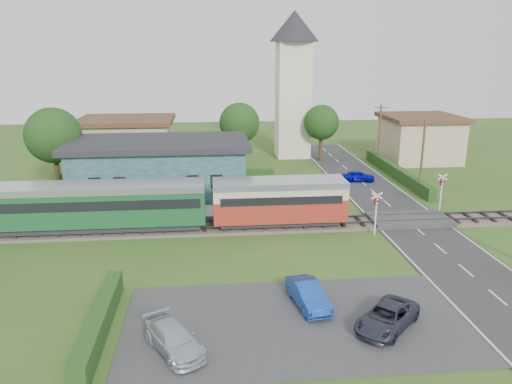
{
  "coord_description": "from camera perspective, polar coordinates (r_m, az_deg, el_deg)",
  "views": [
    {
      "loc": [
        -5.58,
        -33.78,
        13.16
      ],
      "look_at": [
        -1.93,
        4.0,
        2.25
      ],
      "focal_mm": 35.0,
      "sensor_mm": 36.0,
      "label": 1
    }
  ],
  "objects": [
    {
      "name": "ground",
      "position": [
        36.68,
        3.62,
        -5.03
      ],
      "size": [
        120.0,
        120.0,
        0.0
      ],
      "primitive_type": "plane",
      "color": "#2D4C19"
    },
    {
      "name": "railway_track",
      "position": [
        38.49,
        3.16,
        -3.81
      ],
      "size": [
        76.0,
        3.2,
        0.49
      ],
      "color": "#4C443D",
      "rests_on": "ground"
    },
    {
      "name": "road",
      "position": [
        39.45,
        18.16,
        -4.25
      ],
      "size": [
        6.0,
        70.0,
        0.05
      ],
      "primitive_type": "cube",
      "color": "#28282B",
      "rests_on": "ground"
    },
    {
      "name": "car_park",
      "position": [
        25.75,
        4.53,
        -14.65
      ],
      "size": [
        17.0,
        9.0,
        0.08
      ],
      "primitive_type": "cube",
      "color": "#333335",
      "rests_on": "ground"
    },
    {
      "name": "crossing_deck",
      "position": [
        41.12,
        17.09,
        -3.04
      ],
      "size": [
        6.2,
        3.4,
        0.45
      ],
      "primitive_type": "cube",
      "color": "#333335",
      "rests_on": "ground"
    },
    {
      "name": "platform",
      "position": [
        41.31,
        -11.39,
        -2.54
      ],
      "size": [
        30.0,
        3.0,
        0.45
      ],
      "primitive_type": "cube",
      "color": "gray",
      "rests_on": "ground"
    },
    {
      "name": "equipment_hut",
      "position": [
        42.47,
        -22.29,
        -0.79
      ],
      "size": [
        2.3,
        2.3,
        2.55
      ],
      "color": "beige",
      "rests_on": "platform"
    },
    {
      "name": "station_building",
      "position": [
        46.19,
        -10.87,
        2.65
      ],
      "size": [
        16.0,
        9.0,
        5.3
      ],
      "color": "#1F3F46",
      "rests_on": "ground"
    },
    {
      "name": "train",
      "position": [
        39.17,
        -22.42,
        -1.5
      ],
      "size": [
        43.2,
        2.9,
        3.4
      ],
      "color": "#232328",
      "rests_on": "ground"
    },
    {
      "name": "church_tower",
      "position": [
        62.75,
        4.31,
        13.31
      ],
      "size": [
        6.0,
        6.0,
        17.6
      ],
      "color": "beige",
      "rests_on": "ground"
    },
    {
      "name": "house_west",
      "position": [
        60.43,
        -14.47,
        5.65
      ],
      "size": [
        10.8,
        8.8,
        5.5
      ],
      "color": "tan",
      "rests_on": "ground"
    },
    {
      "name": "house_east",
      "position": [
        64.04,
        18.21,
        5.92
      ],
      "size": [
        8.8,
        8.8,
        5.5
      ],
      "color": "tan",
      "rests_on": "ground"
    },
    {
      "name": "hedge_carpark",
      "position": [
        25.72,
        -17.46,
        -14.01
      ],
      "size": [
        0.8,
        9.0,
        1.2
      ],
      "primitive_type": "cube",
      "color": "#193814",
      "rests_on": "ground"
    },
    {
      "name": "hedge_roadside",
      "position": [
        55.02,
        15.73,
        2.23
      ],
      "size": [
        0.8,
        18.0,
        1.2
      ],
      "primitive_type": "cube",
      "color": "#193814",
      "rests_on": "ground"
    },
    {
      "name": "hedge_station",
      "position": [
        51.04,
        -10.32,
        1.58
      ],
      "size": [
        22.0,
        0.8,
        1.3
      ],
      "primitive_type": "cube",
      "color": "#193814",
      "rests_on": "ground"
    },
    {
      "name": "tree_a",
      "position": [
        50.51,
        -22.16,
        6.0
      ],
      "size": [
        5.2,
        5.2,
        8.0
      ],
      "color": "#332316",
      "rests_on": "ground"
    },
    {
      "name": "tree_b",
      "position": [
        57.47,
        -1.91,
        7.88
      ],
      "size": [
        4.6,
        4.6,
        7.34
      ],
      "color": "#332316",
      "rests_on": "ground"
    },
    {
      "name": "tree_c",
      "position": [
        60.93,
        7.49,
        7.87
      ],
      "size": [
        4.2,
        4.2,
        6.78
      ],
      "color": "#332316",
      "rests_on": "ground"
    },
    {
      "name": "utility_pole_c",
      "position": [
        48.98,
        18.47,
        3.98
      ],
      "size": [
        1.4,
        0.22,
        7.0
      ],
      "color": "#473321",
      "rests_on": "ground"
    },
    {
      "name": "utility_pole_d",
      "position": [
        59.95,
        13.91,
        6.42
      ],
      "size": [
        1.4,
        0.22,
        7.0
      ],
      "color": "#473321",
      "rests_on": "ground"
    },
    {
      "name": "crossing_signal_near",
      "position": [
        37.13,
        13.58,
        -1.69
      ],
      "size": [
        0.84,
        0.28,
        3.28
      ],
      "color": "silver",
      "rests_on": "ground"
    },
    {
      "name": "crossing_signal_far",
      "position": [
        44.12,
        20.46,
        0.54
      ],
      "size": [
        0.84,
        0.28,
        3.28
      ],
      "color": "silver",
      "rests_on": "ground"
    },
    {
      "name": "streetlamp_west",
      "position": [
        57.13,
        -22.2,
        4.64
      ],
      "size": [
        0.3,
        0.3,
        5.15
      ],
      "color": "#3F3F47",
      "rests_on": "ground"
    },
    {
      "name": "streetlamp_east",
      "position": [
        65.29,
        13.95,
        6.65
      ],
      "size": [
        0.3,
        0.3,
        5.15
      ],
      "color": "#3F3F47",
      "rests_on": "ground"
    },
    {
      "name": "car_on_road",
      "position": [
        52.25,
        11.62,
        1.8
      ],
      "size": [
        3.46,
        1.86,
        1.12
      ],
      "primitive_type": "imported",
      "rotation": [
        0.0,
        0.0,
        1.4
      ],
      "color": "#04049F",
      "rests_on": "road"
    },
    {
      "name": "car_park_blue",
      "position": [
        26.96,
        5.97,
        -11.58
      ],
      "size": [
        1.96,
        3.98,
        1.25
      ],
      "primitive_type": "imported",
      "rotation": [
        0.0,
        0.0,
        0.17
      ],
      "color": "#123FA0",
      "rests_on": "car_park"
    },
    {
      "name": "car_park_silver",
      "position": [
        23.59,
        -9.41,
        -16.22
      ],
      "size": [
        3.37,
        4.27,
        1.16
      ],
      "primitive_type": "imported",
      "rotation": [
        0.0,
        0.0,
        0.51
      ],
      "color": "#AAB2BC",
      "rests_on": "car_park"
    },
    {
      "name": "car_park_dark",
      "position": [
        25.71,
        14.74,
        -13.66
      ],
      "size": [
        4.25,
        4.28,
        1.15
      ],
      "primitive_type": "imported",
      "rotation": [
        0.0,
        0.0,
        -0.78
      ],
      "color": "#2A2C3C",
      "rests_on": "car_park"
    },
    {
      "name": "pedestrian_near",
      "position": [
        40.47,
        -1.22,
        -1.18
      ],
      "size": [
        0.54,
        0.36,
        1.47
      ],
      "primitive_type": "imported",
      "rotation": [
        0.0,
        0.0,
        3.13
      ],
      "color": "gray",
      "rests_on": "platform"
    },
    {
      "name": "pedestrian_far",
      "position": [
        41.71,
        -21.4,
        -1.77
      ],
      "size": [
        0.63,
        0.78,
        1.51
      ],
      "primitive_type": "imported",
      "rotation": [
        0.0,
        0.0,
        1.66
      ],
      "color": "gray",
      "rests_on": "platform"
    }
  ]
}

